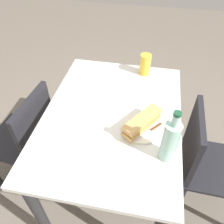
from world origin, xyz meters
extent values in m
plane|color=#6B6056|center=(0.00, 0.00, 0.00)|extent=(8.00, 8.00, 0.00)
cube|color=silver|center=(0.00, 0.00, 0.76)|extent=(1.07, 0.78, 0.03)
cylinder|color=#262628|center=(-0.47, -0.33, 0.37)|extent=(0.06, 0.06, 0.75)
cylinder|color=#262628|center=(0.47, -0.33, 0.37)|extent=(0.06, 0.06, 0.75)
cylinder|color=#262628|center=(-0.47, 0.33, 0.37)|extent=(0.06, 0.06, 0.75)
cube|color=black|center=(0.00, 0.67, 0.43)|extent=(0.41, 0.41, 0.02)
cube|color=black|center=(-0.01, 0.48, 0.64)|extent=(0.38, 0.04, 0.40)
cylinder|color=black|center=(0.17, 0.48, 0.21)|extent=(0.04, 0.04, 0.42)
cylinder|color=black|center=(-0.19, 0.49, 0.21)|extent=(0.04, 0.04, 0.42)
cube|color=black|center=(0.02, -0.67, 0.43)|extent=(0.44, 0.44, 0.02)
cube|color=black|center=(0.04, -0.48, 0.64)|extent=(0.38, 0.07, 0.40)
cylinder|color=black|center=(-0.17, -0.83, 0.21)|extent=(0.04, 0.04, 0.42)
cylinder|color=black|center=(-0.14, -0.47, 0.21)|extent=(0.04, 0.04, 0.42)
cylinder|color=black|center=(0.22, -0.51, 0.21)|extent=(0.04, 0.04, 0.42)
cylinder|color=silver|center=(0.07, 0.18, 0.79)|extent=(0.23, 0.23, 0.01)
cube|color=tan|center=(0.07, 0.18, 0.81)|extent=(0.25, 0.20, 0.02)
cube|color=#CC8438|center=(0.07, 0.18, 0.83)|extent=(0.23, 0.18, 0.02)
cube|color=tan|center=(0.07, 0.18, 0.85)|extent=(0.25, 0.20, 0.02)
cube|color=silver|center=(0.13, 0.19, 0.79)|extent=(0.08, 0.08, 0.00)
cube|color=#59331E|center=(0.06, 0.25, 0.80)|extent=(0.07, 0.06, 0.01)
cylinder|color=#99C6B7|center=(0.23, 0.31, 0.89)|extent=(0.08, 0.08, 0.22)
cylinder|color=#99C6B7|center=(0.23, 0.31, 1.03)|extent=(0.03, 0.03, 0.06)
cylinder|color=#19472D|center=(0.23, 0.31, 1.07)|extent=(0.03, 0.03, 0.02)
cylinder|color=gold|center=(-0.44, 0.14, 0.85)|extent=(0.08, 0.08, 0.14)
camera|label=1|loc=(0.91, 0.18, 1.70)|focal=36.64mm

